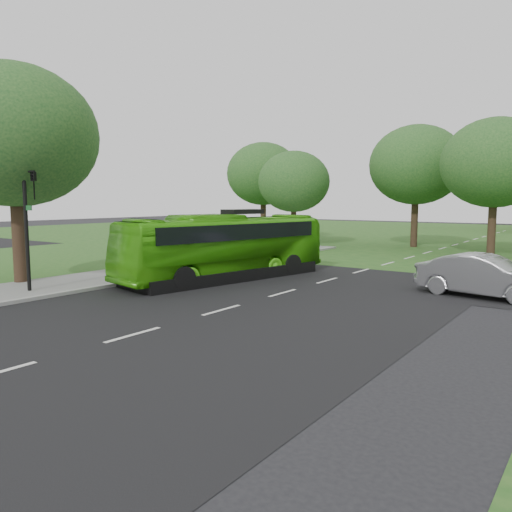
# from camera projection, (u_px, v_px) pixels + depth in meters

# --- Properties ---
(ground) EXTENTS (160.00, 160.00, 0.00)m
(ground) POSITION_uv_depth(u_px,v_px,m) (182.00, 322.00, 15.97)
(ground) COLOR black
(ground) RESTS_ON ground
(street_surfaces) EXTENTS (120.00, 120.00, 0.15)m
(street_surfaces) POSITION_uv_depth(u_px,v_px,m) (408.00, 256.00, 34.58)
(street_surfaces) COLOR black
(street_surfaces) RESTS_ON ground
(tree_park_a) EXTENTS (6.01, 6.01, 7.99)m
(tree_park_a) POSITION_uv_depth(u_px,v_px,m) (294.00, 182.00, 41.87)
(tree_park_a) COLOR black
(tree_park_a) RESTS_ON ground
(tree_park_b) EXTENTS (7.62, 7.62, 9.99)m
(tree_park_b) POSITION_uv_depth(u_px,v_px,m) (416.00, 165.00, 40.72)
(tree_park_b) COLOR black
(tree_park_b) RESTS_ON ground
(tree_park_c) EXTENTS (7.05, 7.05, 9.36)m
(tree_park_c) POSITION_uv_depth(u_px,v_px,m) (495.00, 163.00, 33.30)
(tree_park_c) COLOR black
(tree_park_c) RESTS_ON ground
(tree_park_f) EXTENTS (7.01, 7.01, 9.36)m
(tree_park_f) POSITION_uv_depth(u_px,v_px,m) (263.00, 174.00, 47.65)
(tree_park_f) COLOR black
(tree_park_f) RESTS_ON ground
(tree_side_near) EXTENTS (7.46, 7.46, 9.92)m
(tree_side_near) POSITION_uv_depth(u_px,v_px,m) (13.00, 136.00, 22.23)
(tree_side_near) COLOR black
(tree_side_near) RESTS_ON ground
(bus) EXTENTS (4.88, 11.75, 3.19)m
(bus) POSITION_uv_depth(u_px,v_px,m) (225.00, 247.00, 24.52)
(bus) COLOR #45B513
(bus) RESTS_ON ground
(sedan) EXTENTS (5.45, 2.67, 1.72)m
(sedan) POSITION_uv_depth(u_px,v_px,m) (485.00, 276.00, 19.90)
(sedan) COLOR #AFAEB3
(sedan) RESTS_ON ground
(traffic_light) EXTENTS (0.90, 0.27, 5.56)m
(traffic_light) POSITION_uv_depth(u_px,v_px,m) (28.00, 215.00, 20.23)
(traffic_light) COLOR black
(traffic_light) RESTS_ON ground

